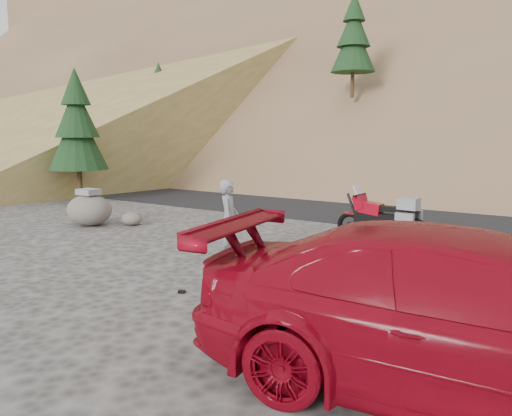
{
  "coord_description": "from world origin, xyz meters",
  "views": [
    {
      "loc": [
        5.2,
        -7.57,
        2.6
      ],
      "look_at": [
        -0.73,
        1.29,
        1.0
      ],
      "focal_mm": 35.0,
      "sensor_mm": 36.0,
      "label": 1
    }
  ],
  "objects_px": {
    "man": "(229,258)",
    "boulder": "(89,209)",
    "red_car": "(473,398)",
    "motorcycle": "(386,220)"
  },
  "relations": [
    {
      "from": "man",
      "to": "boulder",
      "type": "bearing_deg",
      "value": 52.9
    },
    {
      "from": "motorcycle",
      "to": "boulder",
      "type": "height_order",
      "value": "motorcycle"
    },
    {
      "from": "motorcycle",
      "to": "red_car",
      "type": "bearing_deg",
      "value": -59.88
    },
    {
      "from": "man",
      "to": "boulder",
      "type": "xyz_separation_m",
      "value": [
        -5.54,
        0.79,
        0.46
      ]
    },
    {
      "from": "motorcycle",
      "to": "boulder",
      "type": "distance_m",
      "value": 8.16
    },
    {
      "from": "man",
      "to": "red_car",
      "type": "relative_size",
      "value": 0.29
    },
    {
      "from": "red_car",
      "to": "boulder",
      "type": "bearing_deg",
      "value": 62.87
    },
    {
      "from": "motorcycle",
      "to": "man",
      "type": "relative_size",
      "value": 1.4
    },
    {
      "from": "motorcycle",
      "to": "boulder",
      "type": "xyz_separation_m",
      "value": [
        -7.83,
        -2.31,
        -0.13
      ]
    },
    {
      "from": "man",
      "to": "red_car",
      "type": "bearing_deg",
      "value": -149.47
    }
  ]
}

